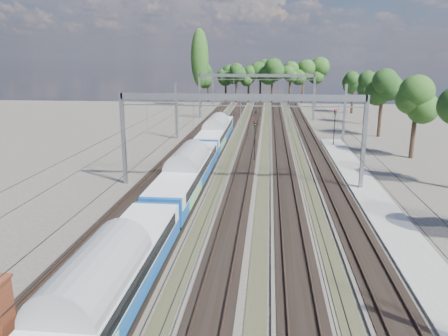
# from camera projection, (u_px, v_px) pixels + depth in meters

# --- Properties ---
(track_bed) EXTENTS (21.00, 130.00, 0.34)m
(track_bed) POSITION_uv_depth(u_px,v_px,m) (248.00, 153.00, 57.21)
(track_bed) COLOR #47423A
(track_bed) RESTS_ON ground
(platform) EXTENTS (3.00, 70.00, 0.30)m
(platform) POSITION_uv_depth(u_px,v_px,m) (394.00, 229.00, 31.92)
(platform) COLOR gray
(platform) RESTS_ON ground
(catenary) EXTENTS (25.65, 130.00, 9.00)m
(catenary) POSITION_uv_depth(u_px,v_px,m) (253.00, 99.00, 63.02)
(catenary) COLOR gray
(catenary) RESTS_ON ground
(tree_belt) EXTENTS (40.77, 99.12, 12.37)m
(tree_belt) POSITION_uv_depth(u_px,v_px,m) (284.00, 76.00, 101.30)
(tree_belt) COLOR black
(tree_belt) RESTS_ON ground
(poplar) EXTENTS (4.40, 4.40, 19.04)m
(poplar) POSITION_uv_depth(u_px,v_px,m) (200.00, 59.00, 106.79)
(poplar) COLOR black
(poplar) RESTS_ON ground
(emu_train) EXTENTS (3.04, 64.28, 4.45)m
(emu_train) POSITION_uv_depth(u_px,v_px,m) (187.00, 169.00, 38.84)
(emu_train) COLOR black
(emu_train) RESTS_ON ground
(worker) EXTENTS (0.56, 0.69, 1.65)m
(worker) POSITION_uv_depth(u_px,v_px,m) (256.00, 111.00, 95.98)
(worker) COLOR black
(worker) RESTS_ON ground
(signal_near) EXTENTS (0.36, 0.33, 5.02)m
(signal_near) POSITION_uv_depth(u_px,v_px,m) (255.00, 136.00, 52.04)
(signal_near) COLOR black
(signal_near) RESTS_ON ground
(signal_far) EXTENTS (0.36, 0.32, 5.25)m
(signal_far) POSITION_uv_depth(u_px,v_px,m) (335.00, 123.00, 60.75)
(signal_far) COLOR black
(signal_far) RESTS_ON ground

